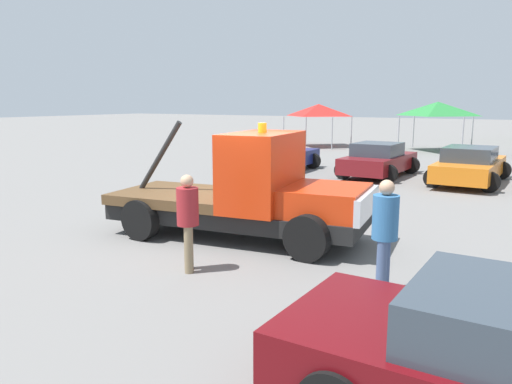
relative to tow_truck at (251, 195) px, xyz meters
name	(u,v)px	position (x,y,z in m)	size (l,w,h in m)	color
ground_plane	(236,237)	(-0.35, -0.05, -0.97)	(160.00, 160.00, 0.00)	slate
tow_truck	(251,195)	(0.00, 0.00, 0.00)	(5.86, 2.82, 2.51)	black
person_near_truck	(385,229)	(3.36, -1.59, 0.06)	(0.40, 0.40, 1.78)	#475B84
person_at_hood	(188,216)	(0.15, -2.33, 0.02)	(0.38, 0.38, 1.71)	#847051
parked_car_navy	(280,156)	(-4.43, 9.56, -0.32)	(2.51, 4.34, 1.34)	navy
parked_car_maroon	(378,160)	(-0.44, 10.29, -0.32)	(2.52, 4.31, 1.34)	maroon
parked_car_orange	(470,166)	(2.90, 10.33, -0.32)	(2.50, 4.90, 1.34)	orange
canopy_tent_red	(319,110)	(-7.89, 21.22, 1.39)	(3.40, 3.40, 2.75)	#9E9EA3
canopy_tent_green	(438,109)	(-0.64, 22.01, 1.52)	(3.56, 3.56, 2.90)	#9E9EA3
traffic_cone	(228,189)	(-3.08, 3.66, -0.71)	(0.40, 0.40, 0.55)	black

